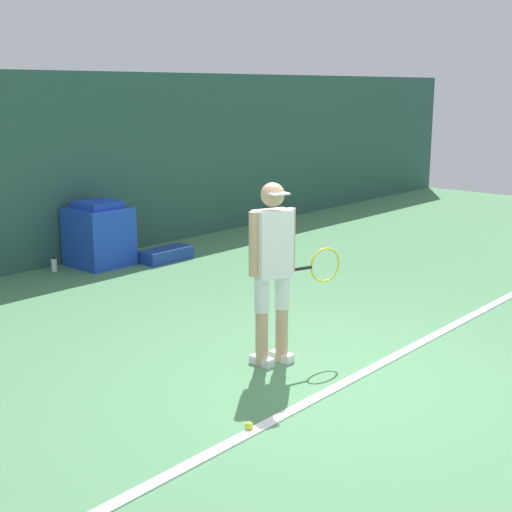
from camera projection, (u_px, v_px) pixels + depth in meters
ground_plane at (329, 380)px, 6.37m from camera, size 24.00×24.00×0.00m
court_baseline at (343, 384)px, 6.28m from camera, size 21.60×0.10×0.01m
tennis_player at (274, 265)px, 6.56m from camera, size 0.97×0.41×1.72m
tennis_ball at (249, 426)px, 5.44m from camera, size 0.07×0.07×0.07m
covered_chair at (99, 235)px, 10.41m from camera, size 0.77×0.81×0.95m
equipment_bag at (166, 255)px, 10.75m from camera, size 0.83×0.35×0.19m
water_bottle at (54, 265)px, 10.13m from camera, size 0.08×0.08×0.21m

